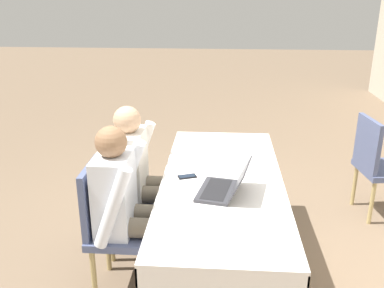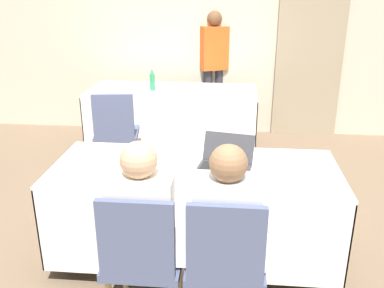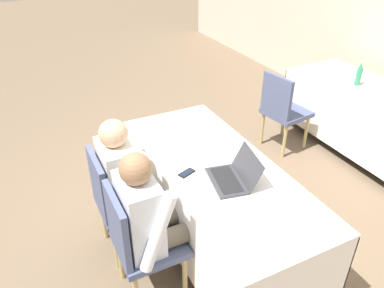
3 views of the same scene
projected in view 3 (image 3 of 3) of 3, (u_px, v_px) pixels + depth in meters
name	position (u px, v px, depth m)	size (l,w,h in m)	color
ground_plane	(214.00, 237.00, 3.17)	(24.00, 24.00, 0.00)	brown
conference_table_near	(216.00, 185.00, 2.88)	(1.98, 0.82, 0.73)	white
conference_table_far	(372.00, 106.00, 4.07)	(1.98, 0.82, 0.73)	white
laptop	(233.00, 176.00, 2.61)	(0.41, 0.37, 0.21)	#333338
cell_phone	(187.00, 173.00, 2.71)	(0.10, 0.14, 0.01)	black
paper_beside_laptop	(228.00, 156.00, 2.91)	(0.30, 0.35, 0.00)	white
paper_centre_table	(279.00, 201.00, 2.44)	(0.29, 0.34, 0.00)	white
water_bottle	(359.00, 75.00, 4.08)	(0.06, 0.06, 0.27)	#288456
chair_near_left	(118.00, 199.00, 2.82)	(0.44, 0.44, 0.91)	tan
chair_near_right	(138.00, 240.00, 2.46)	(0.44, 0.44, 0.91)	tan
chair_far_spare	(283.00, 109.00, 4.15)	(0.50, 0.50, 0.91)	tan
person_checkered_shirt	(129.00, 179.00, 2.77)	(0.50, 0.52, 1.17)	#665B4C
person_white_shirt	(152.00, 217.00, 2.42)	(0.50, 0.52, 1.17)	#665B4C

